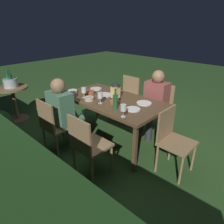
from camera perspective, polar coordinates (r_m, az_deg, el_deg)
name	(u,v)px	position (r m, az deg, el deg)	size (l,w,h in m)	color
ground_plane	(112,140)	(3.51, 0.00, -7.84)	(16.00, 16.00, 0.00)	#2D5123
dining_table	(112,102)	(3.20, 0.00, 2.73)	(1.66, 0.90, 0.75)	brown
chair_side_right_b	(54,124)	(3.08, -16.01, -3.40)	(0.42, 0.40, 0.87)	#9E7A51
person_in_green	(65,111)	(3.11, -13.29, 0.26)	(0.38, 0.47, 1.15)	#4C7A5B
chair_side_left_a	(159,106)	(3.71, 13.23, 1.70)	(0.42, 0.40, 0.87)	#9E7A51
person_in_rust	(154,101)	(3.49, 11.82, 3.12)	(0.38, 0.47, 1.15)	#9E4C47
chair_side_left_b	(127,96)	(4.10, 4.25, 4.49)	(0.42, 0.40, 0.87)	#9E7A51
chair_side_right_a	(88,144)	(2.54, -6.94, -8.91)	(0.42, 0.40, 0.87)	#9E7A51
chair_head_near	(173,138)	(2.74, 16.79, -7.12)	(0.40, 0.42, 0.87)	#9E7A51
lantern_centerpiece	(115,90)	(3.15, 0.98, 6.33)	(0.15, 0.15, 0.27)	black
green_bottle_on_table	(115,101)	(2.78, 0.95, 3.02)	(0.07, 0.07, 0.29)	#1E5B2D
wine_glass_a	(84,91)	(3.23, -8.00, 6.02)	(0.08, 0.08, 0.17)	silver
wine_glass_b	(123,108)	(2.54, 3.23, 1.03)	(0.08, 0.08, 0.17)	silver
wine_glass_c	(100,96)	(2.97, -3.37, 4.55)	(0.08, 0.08, 0.17)	silver
plate_a	(144,103)	(3.03, 9.07, 2.51)	(0.22, 0.22, 0.01)	white
plate_b	(105,95)	(3.35, -2.05, 4.90)	(0.24, 0.24, 0.01)	white
plate_c	(96,89)	(3.67, -4.58, 6.59)	(0.21, 0.21, 0.01)	white
plate_d	(133,109)	(2.80, 6.00, 0.82)	(0.20, 0.20, 0.01)	white
bowl_olives	(114,102)	(3.00, 0.64, 2.90)	(0.13, 0.13, 0.04)	#9E5138
bowl_bread	(90,92)	(3.43, -6.28, 5.58)	(0.17, 0.17, 0.05)	#9E5138
bowl_salad	(73,91)	(3.52, -11.08, 5.76)	(0.16, 0.16, 0.05)	silver
bowl_dip	(89,99)	(3.13, -6.49, 3.82)	(0.15, 0.15, 0.06)	#BCAD8E
side_table	(14,98)	(4.49, -26.04, 3.56)	(0.59, 0.59, 0.69)	brown
ice_bucket	(10,82)	(4.40, -26.83, 7.56)	(0.26, 0.26, 0.34)	#B2B7BF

